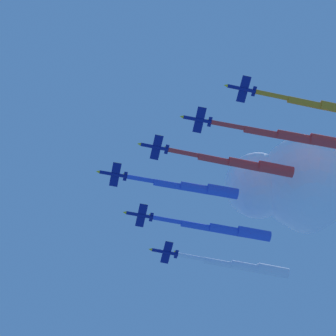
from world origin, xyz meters
TOP-DOWN VIEW (x-y plane):
  - jet_lead at (-7.71, -8.27)m, footprint 45.02×17.37m
  - jet_port_inner at (-24.33, -1.43)m, footprint 48.81×19.49m
  - jet_starboard_inner at (-16.28, -24.09)m, footprint 47.88×18.73m
  - jet_port_mid at (-40.49, 6.70)m, footprint 51.90×19.67m
  - jet_starboard_mid at (-22.14, -39.16)m, footprint 46.62×18.95m
  - cloud_puff at (-45.81, -20.19)m, footprint 54.30×37.77m

SIDE VIEW (x-z plane):
  - jet_starboard_mid at x=-22.14m, z-range 173.53..177.24m
  - jet_starboard_inner at x=-16.28m, z-range 174.04..177.76m
  - jet_port_mid at x=-40.49m, z-range 175.61..179.38m
  - jet_lead at x=-7.71m, z-range 175.83..179.54m
  - jet_port_inner at x=-24.33m, z-range 176.02..179.74m
  - cloud_puff at x=-45.81m, z-range 177.74..213.05m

